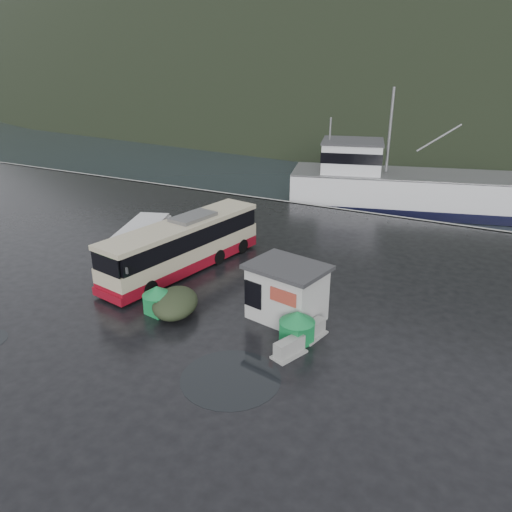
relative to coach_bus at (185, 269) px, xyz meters
The scene contains 13 objects.
ground 4.54m from the coach_bus, 55.79° to the right, with size 160.00×160.00×0.00m, color black.
harbor_water 106.28m from the coach_bus, 88.62° to the left, with size 300.00×180.00×0.02m, color black.
quay_edge 16.44m from the coach_bus, 81.07° to the left, with size 160.00×0.60×1.50m, color #999993.
coach_bus is the anchor object (origin of this frame).
white_van 2.68m from the coach_bus, 164.72° to the right, with size 2.11×6.13×2.56m, color silver, non-canonical shape.
waste_bin_left 5.52m from the coach_bus, 69.22° to the right, with size 1.07×1.07×1.50m, color #17813F, non-canonical shape.
waste_bin_right 10.31m from the coach_bus, 26.66° to the right, with size 1.16×1.16×1.62m, color #17813F, non-canonical shape.
dome_tent 5.56m from the coach_bus, 60.15° to the right, with size 2.20×3.08×1.21m, color #2B3520, non-canonical shape.
ticket_kiosk 8.34m from the coach_bus, 19.11° to the right, with size 3.63×2.75×2.84m, color silver, non-canonical shape.
jersey_barrier_a 10.89m from the coach_bus, 31.33° to the right, with size 0.79×1.59×0.79m, color #999993, non-canonical shape.
jersey_barrier_b 10.39m from the coach_bus, 21.33° to the right, with size 0.75×1.51×0.75m, color #999993, non-canonical shape.
fishing_trawler 25.42m from the coach_bus, 67.85° to the left, with size 27.18×5.95×10.87m, color silver, non-canonical shape.
puddles 8.96m from the coach_bus, 49.33° to the right, with size 14.55×14.55×0.01m.
Camera 1 is at (13.77, -18.89, 12.14)m, focal length 35.00 mm.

